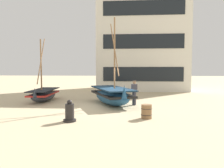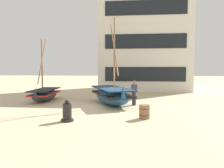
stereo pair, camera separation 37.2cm
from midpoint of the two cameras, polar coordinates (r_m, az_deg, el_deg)
The scene contains 7 objects.
ground_plane at distance 14.35m, azimuth -1.07°, elevation -5.87°, with size 120.00×120.00×0.00m, color #CCB78E.
fishing_boat_near_left at distance 15.06m, azimuth -0.78°, elevation -2.92°, with size 3.55×5.08×5.80m.
fishing_boat_centre_large at distance 17.49m, azimuth -17.98°, elevation -2.59°, with size 1.69×4.02×4.77m.
fisherman_by_hull at distance 14.79m, azimuth 5.12°, elevation -2.33°, with size 0.42×0.35×1.68m.
capstan_winch at distance 10.49m, azimuth -12.03°, elevation -7.37°, with size 0.60×0.60×1.02m.
wooden_barrel at distance 10.98m, azimuth 8.05°, elevation -7.14°, with size 0.56×0.56×0.70m.
harbor_building_main at distance 26.30m, azimuth 7.35°, elevation 10.20°, with size 10.39×6.25×10.58m.
Camera 1 is at (1.22, -14.08, 2.48)m, focal length 34.97 mm.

